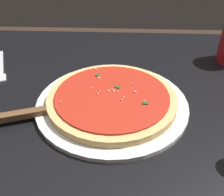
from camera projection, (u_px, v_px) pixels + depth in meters
restaurant_table at (98, 146)px, 0.71m from camera, size 0.84×0.90×0.78m
serving_plate at (112, 103)px, 0.59m from camera, size 0.34×0.34×0.01m
pizza at (112, 98)px, 0.59m from camera, size 0.29×0.29×0.02m
pizza_server at (38, 113)px, 0.55m from camera, size 0.11×0.22×0.01m
fork at (1, 67)px, 0.74m from camera, size 0.18×0.09×0.00m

